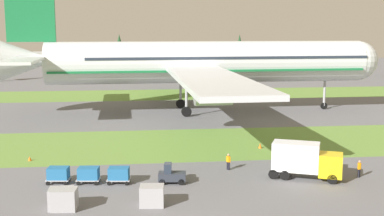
# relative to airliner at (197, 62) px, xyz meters

# --- Properties ---
(grass_strip_near) EXTENTS (320.00, 17.96, 0.01)m
(grass_strip_near) POSITION_rel_airliner_xyz_m (-6.67, -23.92, -8.81)
(grass_strip_near) COLOR olive
(grass_strip_near) RESTS_ON ground
(grass_strip_far) EXTENTS (320.00, 17.96, 0.01)m
(grass_strip_far) POSITION_rel_airliner_xyz_m (-6.67, 24.00, -8.81)
(grass_strip_far) COLOR olive
(grass_strip_far) RESTS_ON ground
(airliner) EXTENTS (66.01, 81.20, 24.58)m
(airliner) POSITION_rel_airliner_xyz_m (0.00, 0.00, 0.00)
(airliner) COLOR silver
(airliner) RESTS_ON ground
(baggage_tug) EXTENTS (2.74, 1.61, 1.97)m
(baggage_tug) POSITION_rel_airliner_xyz_m (-7.55, -40.18, -8.00)
(baggage_tug) COLOR #2D333D
(baggage_tug) RESTS_ON ground
(cargo_dolly_lead) EXTENTS (2.37, 1.76, 1.55)m
(cargo_dolly_lead) POSITION_rel_airliner_xyz_m (-12.54, -39.57, -7.90)
(cargo_dolly_lead) COLOR #A3A3A8
(cargo_dolly_lead) RESTS_ON ground
(cargo_dolly_second) EXTENTS (2.37, 1.76, 1.55)m
(cargo_dolly_second) POSITION_rel_airliner_xyz_m (-15.42, -39.22, -7.90)
(cargo_dolly_second) COLOR #A3A3A8
(cargo_dolly_second) RESTS_ON ground
(cargo_dolly_third) EXTENTS (2.37, 1.76, 1.55)m
(cargo_dolly_third) POSITION_rel_airliner_xyz_m (-18.30, -38.86, -7.90)
(cargo_dolly_third) COLOR #A3A3A8
(cargo_dolly_third) RESTS_ON ground
(catering_truck) EXTENTS (7.30, 4.87, 3.58)m
(catering_truck) POSITION_rel_airliner_xyz_m (5.64, -40.19, -6.86)
(catering_truck) COLOR yellow
(catering_truck) RESTS_ON ground
(ground_crew_marshaller) EXTENTS (0.40, 0.45, 1.74)m
(ground_crew_marshaller) POSITION_rel_airliner_xyz_m (-1.28, -36.27, -7.87)
(ground_crew_marshaller) COLOR black
(ground_crew_marshaller) RESTS_ON ground
(ground_crew_loader) EXTENTS (0.43, 0.42, 1.74)m
(ground_crew_loader) POSITION_rel_airliner_xyz_m (11.17, -40.38, -7.87)
(ground_crew_loader) COLOR black
(ground_crew_loader) RESTS_ON ground
(uld_container_0) EXTENTS (2.13, 1.76, 1.75)m
(uld_container_0) POSITION_rel_airliner_xyz_m (-16.76, -46.16, -7.94)
(uld_container_0) COLOR #A3A3A8
(uld_container_0) RESTS_ON ground
(uld_container_1) EXTENTS (2.01, 1.61, 1.73)m
(uld_container_1) POSITION_rel_airliner_xyz_m (-17.04, -45.91, -7.95)
(uld_container_1) COLOR #A3A3A8
(uld_container_1) RESTS_ON ground
(uld_container_2) EXTENTS (2.15, 1.79, 1.71)m
(uld_container_2) POSITION_rel_airliner_xyz_m (-9.61, -46.03, -7.96)
(uld_container_2) COLOR #A3A3A8
(uld_container_2) RESTS_ON ground
(taxiway_marker_0) EXTENTS (0.44, 0.44, 0.50)m
(taxiway_marker_0) POSITION_rel_airliner_xyz_m (-22.72, -30.16, -8.56)
(taxiway_marker_0) COLOR orange
(taxiway_marker_0) RESTS_ON ground
(taxiway_marker_1) EXTENTS (0.44, 0.44, 0.64)m
(taxiway_marker_1) POSITION_rel_airliner_xyz_m (4.39, -27.39, -8.50)
(taxiway_marker_1) COLOR orange
(taxiway_marker_1) RESTS_ON ground
(distant_tree_line) EXTENTS (185.63, 10.45, 12.84)m
(distant_tree_line) POSITION_rel_airliner_xyz_m (-11.97, 55.46, -1.80)
(distant_tree_line) COLOR #4C3823
(distant_tree_line) RESTS_ON ground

